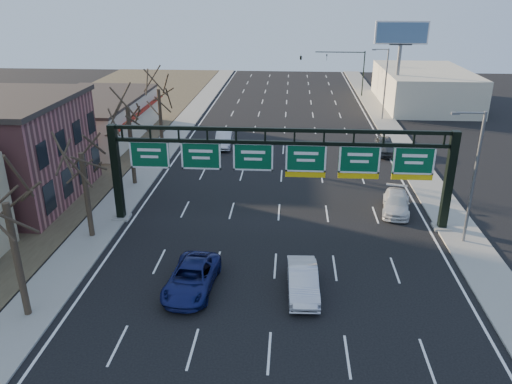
# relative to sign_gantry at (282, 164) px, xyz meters

# --- Properties ---
(ground) EXTENTS (160.00, 160.00, 0.00)m
(ground) POSITION_rel_sign_gantry_xyz_m (-0.16, -8.00, -4.63)
(ground) COLOR black
(ground) RESTS_ON ground
(sidewalk_left) EXTENTS (3.00, 120.00, 0.12)m
(sidewalk_left) POSITION_rel_sign_gantry_xyz_m (-12.96, 12.00, -4.57)
(sidewalk_left) COLOR gray
(sidewalk_left) RESTS_ON ground
(sidewalk_right) EXTENTS (3.00, 120.00, 0.12)m
(sidewalk_right) POSITION_rel_sign_gantry_xyz_m (12.64, 12.00, -4.57)
(sidewalk_right) COLOR gray
(sidewalk_right) RESTS_ON ground
(dirt_strip_left) EXTENTS (21.00, 120.00, 0.06)m
(dirt_strip_left) POSITION_rel_sign_gantry_xyz_m (-25.16, 12.00, -4.60)
(dirt_strip_left) COLOR #473D2B
(dirt_strip_left) RESTS_ON ground
(lane_markings) EXTENTS (21.60, 120.00, 0.01)m
(lane_markings) POSITION_rel_sign_gantry_xyz_m (-0.16, 12.00, -4.62)
(lane_markings) COLOR white
(lane_markings) RESTS_ON ground
(sign_gantry) EXTENTS (24.60, 1.20, 7.20)m
(sign_gantry) POSITION_rel_sign_gantry_xyz_m (0.00, 0.00, 0.00)
(sign_gantry) COLOR black
(sign_gantry) RESTS_ON ground
(brick_block) EXTENTS (10.40, 12.40, 8.30)m
(brick_block) POSITION_rel_sign_gantry_xyz_m (-21.66, 3.00, -0.47)
(brick_block) COLOR #955152
(brick_block) RESTS_ON ground
(cream_strip) EXTENTS (10.90, 18.40, 4.70)m
(cream_strip) POSITION_rel_sign_gantry_xyz_m (-21.64, 21.00, -2.27)
(cream_strip) COLOR beige
(cream_strip) RESTS_ON ground
(building_right_distant) EXTENTS (12.00, 20.00, 5.00)m
(building_right_distant) POSITION_rel_sign_gantry_xyz_m (19.84, 42.00, -2.13)
(building_right_distant) COLOR beige
(building_right_distant) RESTS_ON ground
(tree_near) EXTENTS (3.60, 3.60, 8.86)m
(tree_near) POSITION_rel_sign_gantry_xyz_m (-12.96, -12.00, 2.86)
(tree_near) COLOR #31251B
(tree_near) RESTS_ON sidewalk_left
(tree_gantry) EXTENTS (3.60, 3.60, 8.48)m
(tree_gantry) POSITION_rel_sign_gantry_xyz_m (-12.96, -3.00, 2.48)
(tree_gantry) COLOR #31251B
(tree_gantry) RESTS_ON sidewalk_left
(tree_mid) EXTENTS (3.60, 3.60, 9.24)m
(tree_mid) POSITION_rel_sign_gantry_xyz_m (-12.96, 7.00, 3.23)
(tree_mid) COLOR #31251B
(tree_mid) RESTS_ON sidewalk_left
(tree_far) EXTENTS (3.60, 3.60, 8.86)m
(tree_far) POSITION_rel_sign_gantry_xyz_m (-12.96, 17.00, 2.86)
(tree_far) COLOR #31251B
(tree_far) RESTS_ON sidewalk_left
(streetlight_near) EXTENTS (2.15, 0.22, 9.00)m
(streetlight_near) POSITION_rel_sign_gantry_xyz_m (12.31, -2.00, 0.45)
(streetlight_near) COLOR slate
(streetlight_near) RESTS_ON sidewalk_right
(streetlight_far) EXTENTS (2.15, 0.22, 9.00)m
(streetlight_far) POSITION_rel_sign_gantry_xyz_m (12.31, 32.00, 0.45)
(streetlight_far) COLOR slate
(streetlight_far) RESTS_ON sidewalk_right
(billboard_right) EXTENTS (7.00, 0.50, 12.00)m
(billboard_right) POSITION_rel_sign_gantry_xyz_m (14.84, 36.98, 4.43)
(billboard_right) COLOR slate
(billboard_right) RESTS_ON ground
(traffic_signal_mast) EXTENTS (10.16, 0.54, 7.00)m
(traffic_signal_mast) POSITION_rel_sign_gantry_xyz_m (5.53, 47.00, 0.87)
(traffic_signal_mast) COLOR black
(traffic_signal_mast) RESTS_ON ground
(car_blue_suv) EXTENTS (2.86, 5.57, 1.51)m
(car_blue_suv) POSITION_rel_sign_gantry_xyz_m (-4.81, -8.95, -3.88)
(car_blue_suv) COLOR navy
(car_blue_suv) RESTS_ON ground
(car_silver_sedan) EXTENTS (1.86, 4.78, 1.55)m
(car_silver_sedan) POSITION_rel_sign_gantry_xyz_m (1.48, -8.88, -3.85)
(car_silver_sedan) COLOR silver
(car_silver_sedan) RESTS_ON ground
(car_white_wagon) EXTENTS (2.81, 5.12, 1.41)m
(car_white_wagon) POSITION_rel_sign_gantry_xyz_m (8.80, 2.80, -3.93)
(car_white_wagon) COLOR silver
(car_white_wagon) RESTS_ON ground
(car_grey_far) EXTENTS (2.33, 4.96, 1.64)m
(car_grey_far) POSITION_rel_sign_gantry_xyz_m (10.34, 17.55, -3.81)
(car_grey_far) COLOR #393C3E
(car_grey_far) RESTS_ON ground
(car_silver_distant) EXTENTS (1.82, 4.87, 1.59)m
(car_silver_distant) POSITION_rel_sign_gantry_xyz_m (-6.60, 18.64, -3.83)
(car_silver_distant) COLOR silver
(car_silver_distant) RESTS_ON ground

